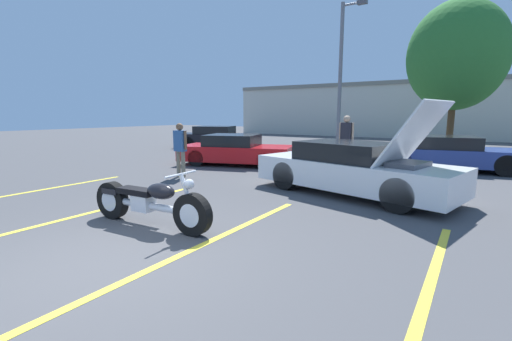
% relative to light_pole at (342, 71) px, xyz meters
% --- Properties ---
extents(ground_plane, '(80.00, 80.00, 0.00)m').
position_rel_light_pole_xyz_m(ground_plane, '(2.03, -14.12, -3.89)').
color(ground_plane, '#474749').
extents(parking_stripe_foreground, '(0.12, 5.95, 0.01)m').
position_rel_light_pole_xyz_m(parking_stripe_foreground, '(-3.20, -13.28, -3.89)').
color(parking_stripe_foreground, yellow).
rests_on(parking_stripe_foreground, ground).
extents(parking_stripe_middle, '(0.12, 5.95, 0.01)m').
position_rel_light_pole_xyz_m(parking_stripe_middle, '(-0.29, -13.28, -3.89)').
color(parking_stripe_middle, yellow).
rests_on(parking_stripe_middle, ground).
extents(parking_stripe_back, '(0.12, 5.95, 0.01)m').
position_rel_light_pole_xyz_m(parking_stripe_back, '(2.61, -13.28, -3.89)').
color(parking_stripe_back, yellow).
rests_on(parking_stripe_back, ground).
extents(parking_stripe_far, '(0.12, 5.95, 0.01)m').
position_rel_light_pole_xyz_m(parking_stripe_far, '(5.51, -13.28, -3.89)').
color(parking_stripe_far, yellow).
rests_on(parking_stripe_far, ground).
extents(far_building, '(32.00, 4.20, 4.40)m').
position_rel_light_pole_xyz_m(far_building, '(2.03, 13.51, -1.56)').
color(far_building, beige).
rests_on(far_building, ground).
extents(light_pole, '(1.21, 0.28, 7.03)m').
position_rel_light_pole_xyz_m(light_pole, '(0.00, 0.00, 0.00)').
color(light_pole, slate).
rests_on(light_pole, ground).
extents(tree_background, '(4.54, 4.54, 7.27)m').
position_rel_light_pole_xyz_m(tree_background, '(4.55, 3.26, 0.75)').
color(tree_background, brown).
rests_on(tree_background, ground).
extents(motorcycle, '(2.51, 0.70, 0.97)m').
position_rel_light_pole_xyz_m(motorcycle, '(1.29, -12.83, -3.49)').
color(motorcycle, black).
rests_on(motorcycle, ground).
extents(show_car_hood_open, '(4.89, 2.73, 2.14)m').
position_rel_light_pole_xyz_m(show_car_hood_open, '(3.43, -8.67, -3.28)').
color(show_car_hood_open, white).
rests_on(show_car_hood_open, ground).
extents(parked_car_left_row, '(4.83, 3.23, 1.20)m').
position_rel_light_pole_xyz_m(parked_car_left_row, '(-6.49, -1.62, -3.32)').
color(parked_car_left_row, black).
rests_on(parked_car_left_row, ground).
extents(parked_car_mid_left_row, '(4.43, 2.91, 1.12)m').
position_rel_light_pole_xyz_m(parked_car_mid_left_row, '(-1.71, -6.33, -3.36)').
color(parked_car_mid_left_row, red).
rests_on(parked_car_mid_left_row, ground).
extents(parked_car_mid_right_row, '(4.99, 2.84, 1.14)m').
position_rel_light_pole_xyz_m(parked_car_mid_right_row, '(4.93, -3.34, -3.34)').
color(parked_car_mid_right_row, navy).
rests_on(parked_car_mid_right_row, ground).
extents(spectator_by_show_car, '(0.52, 0.24, 1.82)m').
position_rel_light_pole_xyz_m(spectator_by_show_car, '(1.96, -4.88, -2.80)').
color(spectator_by_show_car, gray).
rests_on(spectator_by_show_car, ground).
extents(spectator_midground, '(0.52, 0.21, 1.60)m').
position_rel_light_pole_xyz_m(spectator_midground, '(-1.58, -9.27, -2.95)').
color(spectator_midground, gray).
rests_on(spectator_midground, ground).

